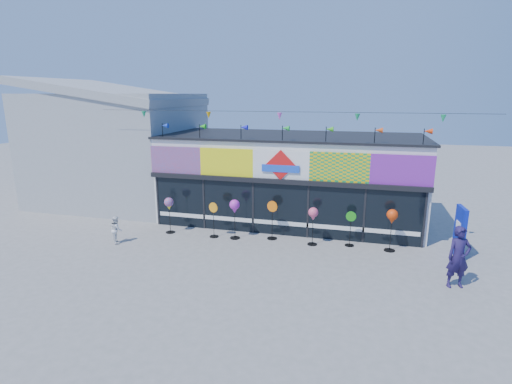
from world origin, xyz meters
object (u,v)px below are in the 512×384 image
(adult_man, at_px, (459,257))
(child, at_px, (116,229))
(blue_sign, at_px, (460,232))
(spinner_0, at_px, (169,205))
(spinner_1, at_px, (214,219))
(spinner_3, at_px, (272,219))
(spinner_6, at_px, (392,218))
(spinner_4, at_px, (313,215))
(spinner_2, at_px, (235,208))
(spinner_5, at_px, (350,228))

(adult_man, bearing_deg, child, 160.72)
(blue_sign, height_order, spinner_0, blue_sign)
(spinner_1, distance_m, spinner_3, 2.50)
(spinner_3, distance_m, spinner_6, 4.77)
(adult_man, bearing_deg, spinner_3, 141.20)
(spinner_4, bearing_deg, child, -166.96)
(spinner_2, relative_size, spinner_5, 1.18)
(spinner_2, height_order, spinner_6, spinner_2)
(child, bearing_deg, spinner_1, -106.85)
(spinner_3, relative_size, adult_man, 0.83)
(spinner_0, bearing_deg, blue_sign, 1.26)
(blue_sign, bearing_deg, spinner_1, 177.04)
(spinner_1, distance_m, spinner_2, 1.08)
(spinner_6, relative_size, child, 1.49)
(blue_sign, xyz_separation_m, adult_man, (-0.58, -2.63, 0.02))
(spinner_4, distance_m, spinner_5, 1.58)
(spinner_4, xyz_separation_m, spinner_6, (3.01, 0.11, 0.09))
(blue_sign, relative_size, spinner_5, 1.35)
(blue_sign, bearing_deg, child, -176.34)
(spinner_1, relative_size, spinner_4, 0.97)
(spinner_6, relative_size, adult_man, 0.84)
(spinner_3, bearing_deg, spinner_5, 0.32)
(spinner_2, xyz_separation_m, child, (-4.56, -1.71, -0.80))
(spinner_1, height_order, spinner_6, spinner_6)
(spinner_0, height_order, spinner_3, spinner_3)
(spinner_5, bearing_deg, spinner_4, -170.01)
(spinner_1, xyz_separation_m, spinner_2, (0.93, 0.06, 0.55))
(spinner_5, bearing_deg, spinner_2, -175.63)
(spinner_5, bearing_deg, spinner_6, -5.46)
(adult_man, bearing_deg, spinner_4, 136.53)
(spinner_0, xyz_separation_m, spinner_1, (2.06, -0.02, -0.47))
(spinner_2, distance_m, spinner_5, 4.80)
(spinner_0, xyz_separation_m, spinner_2, (2.99, 0.04, 0.08))
(spinner_5, bearing_deg, blue_sign, -2.07)
(spinner_0, bearing_deg, spinner_6, 1.57)
(spinner_0, xyz_separation_m, spinner_5, (7.74, 0.40, -0.52))
(spinner_1, distance_m, spinner_4, 4.23)
(spinner_5, xyz_separation_m, spinner_6, (1.54, -0.15, 0.59))
(spinner_3, bearing_deg, spinner_4, -7.95)
(spinner_0, height_order, child, spinner_0)
(blue_sign, xyz_separation_m, spinner_6, (-2.42, -0.00, 0.37))
(spinner_2, relative_size, spinner_3, 1.02)
(spinner_6, bearing_deg, spinner_4, -177.85)
(spinner_5, bearing_deg, adult_man, -39.32)
(blue_sign, distance_m, child, 13.42)
(spinner_6, bearing_deg, blue_sign, 0.09)
(blue_sign, xyz_separation_m, spinner_4, (-5.44, -0.12, 0.28))
(spinner_5, height_order, adult_man, adult_man)
(spinner_0, distance_m, adult_man, 11.38)
(spinner_0, distance_m, spinner_3, 4.57)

